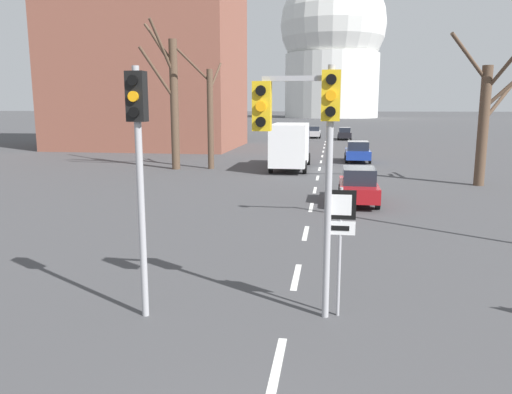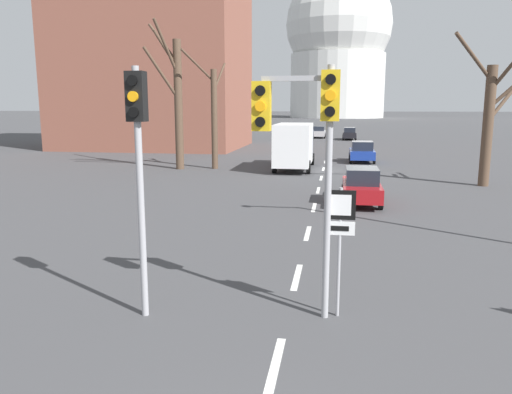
{
  "view_description": "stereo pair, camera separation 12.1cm",
  "coord_description": "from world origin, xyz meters",
  "views": [
    {
      "loc": [
        0.82,
        -3.29,
        4.32
      ],
      "look_at": [
        -0.8,
        7.32,
        2.35
      ],
      "focal_mm": 35.0,
      "sensor_mm": 36.0,
      "label": 1
    },
    {
      "loc": [
        0.94,
        -3.27,
        4.32
      ],
      "look_at": [
        -0.8,
        7.32,
        2.35
      ],
      "focal_mm": 35.0,
      "sensor_mm": 36.0,
      "label": 2
    }
  ],
  "objects": [
    {
      "name": "lane_stripe_9",
      "position": [
        0.0,
        44.94,
        0.0
      ],
      "size": [
        0.16,
        2.0,
        0.01
      ],
      "primitive_type": "cube",
      "color": "silver",
      "rests_on": "ground_plane"
    },
    {
      "name": "capitol_dome",
      "position": [
        0.0,
        187.92,
        26.31
      ],
      "size": [
        38.24,
        38.24,
        54.02
      ],
      "color": "silver",
      "rests_on": "ground_plane"
    },
    {
      "name": "bare_tree_left_far",
      "position": [
        -7.53,
        30.41,
        3.75
      ],
      "size": [
        2.25,
        3.48,
        7.95
      ],
      "color": "brown",
      "rests_on": "ground_plane"
    },
    {
      "name": "lane_stripe_4",
      "position": [
        0.0,
        22.44,
        0.0
      ],
      "size": [
        0.16,
        2.0,
        0.01
      ],
      "primitive_type": "cube",
      "color": "silver",
      "rests_on": "ground_plane"
    },
    {
      "name": "lane_stripe_2",
      "position": [
        0.0,
        13.44,
        0.0
      ],
      "size": [
        0.16,
        2.0,
        0.01
      ],
      "primitive_type": "cube",
      "color": "silver",
      "rests_on": "ground_plane"
    },
    {
      "name": "delivery_truck",
      "position": [
        -1.98,
        30.95,
        1.7
      ],
      "size": [
        2.44,
        7.2,
        3.14
      ],
      "color": "#333842",
      "rests_on": "ground_plane"
    },
    {
      "name": "lane_stripe_0",
      "position": [
        0.0,
        4.44,
        0.0
      ],
      "size": [
        0.16,
        2.0,
        0.01
      ],
      "primitive_type": "cube",
      "color": "silver",
      "rests_on": "ground_plane"
    },
    {
      "name": "traffic_signal_centre_tall",
      "position": [
        0.31,
        6.56,
        3.85
      ],
      "size": [
        1.69,
        0.34,
        5.09
      ],
      "color": "#9E9EA3",
      "rests_on": "ground_plane"
    },
    {
      "name": "lane_stripe_6",
      "position": [
        0.0,
        31.44,
        0.0
      ],
      "size": [
        0.16,
        2.0,
        0.01
      ],
      "primitive_type": "cube",
      "color": "silver",
      "rests_on": "ground_plane"
    },
    {
      "name": "lane_stripe_7",
      "position": [
        0.0,
        35.94,
        0.0
      ],
      "size": [
        0.16,
        2.0,
        0.01
      ],
      "primitive_type": "cube",
      "color": "silver",
      "rests_on": "ground_plane"
    },
    {
      "name": "lane_stripe_8",
      "position": [
        0.0,
        40.44,
        0.0
      ],
      "size": [
        0.16,
        2.0,
        0.01
      ],
      "primitive_type": "cube",
      "color": "silver",
      "rests_on": "ground_plane"
    },
    {
      "name": "sedan_mid_centre",
      "position": [
        2.37,
        62.74,
        0.8
      ],
      "size": [
        1.74,
        4.59,
        1.58
      ],
      "color": "black",
      "rests_on": "ground_plane"
    },
    {
      "name": "lane_stripe_5",
      "position": [
        0.0,
        26.94,
        0.0
      ],
      "size": [
        0.16,
        2.0,
        0.01
      ],
      "primitive_type": "cube",
      "color": "silver",
      "rests_on": "ground_plane"
    },
    {
      "name": "bare_tree_left_near",
      "position": [
        -9.98,
        29.79,
        4.95
      ],
      "size": [
        3.15,
        4.35,
        10.14
      ],
      "color": "brown",
      "rests_on": "ground_plane"
    },
    {
      "name": "sedan_near_left",
      "position": [
        2.03,
        19.17,
        0.81
      ],
      "size": [
        1.71,
        4.21,
        1.62
      ],
      "color": "maroon",
      "rests_on": "ground_plane"
    },
    {
      "name": "lane_stripe_10",
      "position": [
        0.0,
        49.44,
        0.0
      ],
      "size": [
        0.16,
        2.0,
        0.01
      ],
      "primitive_type": "cube",
      "color": "silver",
      "rests_on": "ground_plane"
    },
    {
      "name": "lane_stripe_1",
      "position": [
        0.0,
        8.94,
        0.0
      ],
      "size": [
        0.16,
        2.0,
        0.01
      ],
      "primitive_type": "cube",
      "color": "silver",
      "rests_on": "ground_plane"
    },
    {
      "name": "lane_stripe_12",
      "position": [
        0.0,
        58.44,
        0.0
      ],
      "size": [
        0.16,
        2.0,
        0.01
      ],
      "primitive_type": "cube",
      "color": "silver",
      "rests_on": "ground_plane"
    },
    {
      "name": "traffic_signal_near_left",
      "position": [
        -2.94,
        6.06,
        3.54
      ],
      "size": [
        0.36,
        0.34,
        5.07
      ],
      "color": "#9E9EA3",
      "rests_on": "ground_plane"
    },
    {
      "name": "bare_tree_right_near",
      "position": [
        8.92,
        25.35,
        3.7
      ],
      "size": [
        4.79,
        3.03,
        7.98
      ],
      "color": "brown",
      "rests_on": "ground_plane"
    },
    {
      "name": "lane_stripe_3",
      "position": [
        0.0,
        17.94,
        0.0
      ],
      "size": [
        0.16,
        2.0,
        0.01
      ],
      "primitive_type": "cube",
      "color": "silver",
      "rests_on": "ground_plane"
    },
    {
      "name": "lane_stripe_11",
      "position": [
        0.0,
        53.94,
        0.0
      ],
      "size": [
        0.16,
        2.0,
        0.01
      ],
      "primitive_type": "cube",
      "color": "silver",
      "rests_on": "ground_plane"
    },
    {
      "name": "route_sign_post",
      "position": [
        1.03,
        6.66,
        1.86
      ],
      "size": [
        0.6,
        0.08,
        2.71
      ],
      "color": "#9E9EA3",
      "rests_on": "ground_plane"
    },
    {
      "name": "sedan_near_right",
      "position": [
        2.8,
        36.27,
        0.8
      ],
      "size": [
        1.93,
        3.9,
        1.62
      ],
      "color": "navy",
      "rests_on": "ground_plane"
    },
    {
      "name": "apartment_block_left",
      "position": [
        -18.03,
        47.62,
        12.19
      ],
      "size": [
        18.0,
        14.0,
        24.37
      ],
      "primitive_type": "cube",
      "color": "brown",
      "rests_on": "ground_plane"
    },
    {
      "name": "sedan_far_left",
      "position": [
        -1.76,
        65.63,
        0.8
      ],
      "size": [
        1.98,
        4.02,
        1.59
      ],
      "color": "#B7B7BC",
      "rests_on": "ground_plane"
    }
  ]
}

